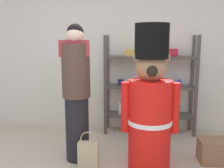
{
  "coord_description": "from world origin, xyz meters",
  "views": [
    {
      "loc": [
        0.38,
        -2.1,
        1.51
      ],
      "look_at": [
        0.14,
        0.84,
        1.0
      ],
      "focal_mm": 40.67,
      "sensor_mm": 36.0,
      "label": 1
    }
  ],
  "objects_px": {
    "merchandise_shelf": "(150,85)",
    "person_shopper": "(76,92)",
    "shopping_bag": "(88,155)",
    "teddy_bear_guard": "(150,106)",
    "display_crate": "(213,151)"
  },
  "relations": [
    {
      "from": "merchandise_shelf",
      "to": "person_shopper",
      "type": "distance_m",
      "value": 1.44
    },
    {
      "from": "person_shopper",
      "to": "merchandise_shelf",
      "type": "bearing_deg",
      "value": 47.5
    },
    {
      "from": "merchandise_shelf",
      "to": "shopping_bag",
      "type": "bearing_deg",
      "value": -121.53
    },
    {
      "from": "teddy_bear_guard",
      "to": "shopping_bag",
      "type": "relative_size",
      "value": 3.72
    },
    {
      "from": "merchandise_shelf",
      "to": "shopping_bag",
      "type": "distance_m",
      "value": 1.65
    },
    {
      "from": "display_crate",
      "to": "shopping_bag",
      "type": "bearing_deg",
      "value": -169.31
    },
    {
      "from": "person_shopper",
      "to": "display_crate",
      "type": "xyz_separation_m",
      "value": [
        1.71,
        0.05,
        -0.74
      ]
    },
    {
      "from": "merchandise_shelf",
      "to": "teddy_bear_guard",
      "type": "relative_size",
      "value": 0.94
    },
    {
      "from": "teddy_bear_guard",
      "to": "display_crate",
      "type": "distance_m",
      "value": 1.04
    },
    {
      "from": "merchandise_shelf",
      "to": "shopping_bag",
      "type": "height_order",
      "value": "merchandise_shelf"
    },
    {
      "from": "teddy_bear_guard",
      "to": "person_shopper",
      "type": "bearing_deg",
      "value": 170.07
    },
    {
      "from": "shopping_bag",
      "to": "display_crate",
      "type": "xyz_separation_m",
      "value": [
        1.53,
        0.29,
        -0.02
      ]
    },
    {
      "from": "teddy_bear_guard",
      "to": "person_shopper",
      "type": "relative_size",
      "value": 0.99
    },
    {
      "from": "shopping_bag",
      "to": "display_crate",
      "type": "bearing_deg",
      "value": 10.69
    },
    {
      "from": "teddy_bear_guard",
      "to": "shopping_bag",
      "type": "xyz_separation_m",
      "value": [
        -0.72,
        -0.08,
        -0.59
      ]
    }
  ]
}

